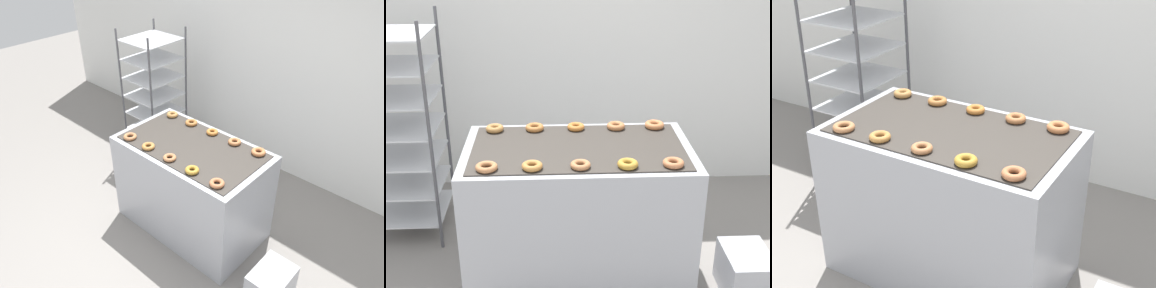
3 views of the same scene
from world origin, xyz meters
TOP-DOWN VIEW (x-y plane):
  - wall_back at (0.00, 2.12)m, footprint 8.00×0.05m
  - fryer_machine at (0.00, 0.65)m, footprint 1.39×0.81m
  - baking_rack_cart at (-1.24, 1.35)m, footprint 0.55×0.60m
  - glaze_bin at (1.06, 0.45)m, footprint 0.29×0.39m
  - donut_near_leftmost at (-0.52, 0.36)m, footprint 0.12×0.12m
  - donut_near_left at (-0.27, 0.36)m, footprint 0.12×0.12m
  - donut_near_center at (0.00, 0.37)m, footprint 0.11×0.11m
  - donut_near_right at (0.26, 0.36)m, footprint 0.12×0.12m
  - donut_near_rightmost at (0.52, 0.37)m, footprint 0.12×0.12m
  - donut_far_leftmost at (-0.53, 0.94)m, footprint 0.12×0.12m
  - donut_far_left at (-0.27, 0.94)m, footprint 0.12×0.12m
  - donut_far_center at (0.00, 0.94)m, footprint 0.11×0.11m
  - donut_far_right at (0.26, 0.94)m, footprint 0.12×0.12m
  - donut_far_rightmost at (0.52, 0.95)m, footprint 0.13×0.13m

SIDE VIEW (x-z plane):
  - glaze_bin at x=1.06m, z-range 0.00..0.30m
  - fryer_machine at x=0.00m, z-range 0.00..0.96m
  - baking_rack_cart at x=-1.24m, z-range 0.01..1.67m
  - donut_near_leftmost at x=-0.52m, z-range 0.96..1.00m
  - donut_near_center at x=0.00m, z-range 0.96..1.00m
  - donut_near_left at x=-0.27m, z-range 0.96..1.00m
  - donut_far_center at x=0.00m, z-range 0.96..1.00m
  - donut_far_left at x=-0.27m, z-range 0.96..1.00m
  - donut_near_rightmost at x=0.52m, z-range 0.96..1.00m
  - donut_far_right at x=0.26m, z-range 0.96..1.00m
  - donut_near_right at x=0.26m, z-range 0.96..1.00m
  - donut_far_leftmost at x=-0.53m, z-range 0.96..1.00m
  - donut_far_rightmost at x=0.52m, z-range 0.96..1.00m
  - wall_back at x=0.00m, z-range 0.00..2.80m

